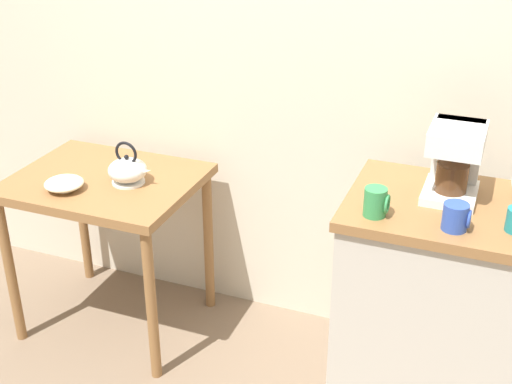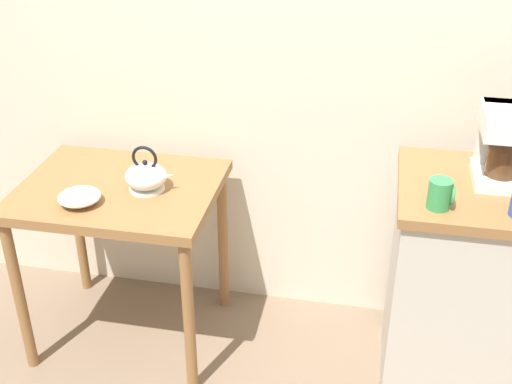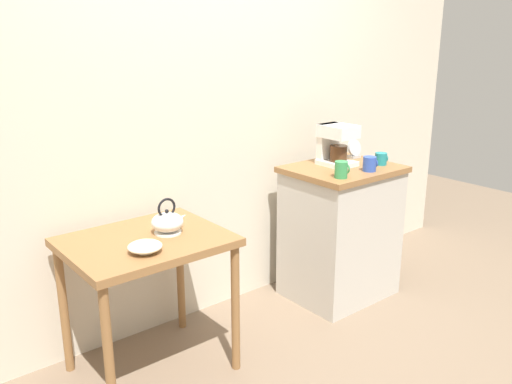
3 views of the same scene
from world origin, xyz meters
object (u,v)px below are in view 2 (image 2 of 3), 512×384
bowl_stoneware (79,197)px  mug_tall_green (440,194)px  coffee_maker (505,141)px  teakettle (147,176)px

bowl_stoneware → mug_tall_green: (1.26, -0.03, 0.17)m
mug_tall_green → coffee_maker: bearing=49.9°
mug_tall_green → bowl_stoneware: bearing=178.5°
teakettle → coffee_maker: (1.27, 0.07, 0.23)m
bowl_stoneware → mug_tall_green: size_ratio=1.59×
teakettle → mug_tall_green: mug_tall_green is taller
bowl_stoneware → coffee_maker: coffee_maker is taller
bowl_stoneware → coffee_maker: bearing=8.4°
teakettle → coffee_maker: coffee_maker is taller
teakettle → mug_tall_green: (1.06, -0.19, 0.14)m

